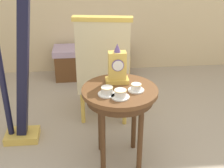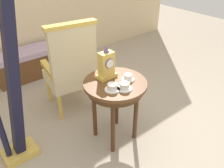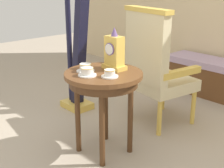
{
  "view_description": "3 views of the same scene",
  "coord_description": "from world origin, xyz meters",
  "px_view_note": "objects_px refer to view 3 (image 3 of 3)",
  "views": [
    {
      "loc": [
        -0.36,
        -2.01,
        1.73
      ],
      "look_at": [
        -0.15,
        0.1,
        0.73
      ],
      "focal_mm": 47.54,
      "sensor_mm": 36.0,
      "label": 1
    },
    {
      "loc": [
        -1.32,
        -1.38,
        1.86
      ],
      "look_at": [
        -0.15,
        0.06,
        0.71
      ],
      "focal_mm": 37.89,
      "sensor_mm": 36.0,
      "label": 2
    },
    {
      "loc": [
        1.71,
        -1.47,
        1.41
      ],
      "look_at": [
        -0.07,
        0.17,
        0.58
      ],
      "focal_mm": 51.3,
      "sensor_mm": 36.0,
      "label": 3
    }
  ],
  "objects_px": {
    "mantel_clock": "(114,53)",
    "window_bench": "(208,76)",
    "teacup_left": "(86,68)",
    "teacup_right": "(87,72)",
    "teacup_center": "(110,74)",
    "side_table": "(104,83)",
    "armchair": "(155,66)",
    "harp": "(77,47)"
  },
  "relations": [
    {
      "from": "side_table",
      "to": "teacup_right",
      "type": "xyz_separation_m",
      "value": [
        -0.01,
        -0.15,
        0.12
      ]
    },
    {
      "from": "teacup_left",
      "to": "window_bench",
      "type": "xyz_separation_m",
      "value": [
        -0.06,
        1.95,
        -0.5
      ]
    },
    {
      "from": "side_table",
      "to": "teacup_center",
      "type": "xyz_separation_m",
      "value": [
        0.12,
        -0.05,
        0.12
      ]
    },
    {
      "from": "side_table",
      "to": "harp",
      "type": "relative_size",
      "value": 0.4
    },
    {
      "from": "teacup_center",
      "to": "armchair",
      "type": "distance_m",
      "value": 0.79
    },
    {
      "from": "teacup_left",
      "to": "mantel_clock",
      "type": "xyz_separation_m",
      "value": [
        0.1,
        0.21,
        0.11
      ]
    },
    {
      "from": "teacup_center",
      "to": "teacup_left",
      "type": "bearing_deg",
      "value": -169.18
    },
    {
      "from": "mantel_clock",
      "to": "window_bench",
      "type": "bearing_deg",
      "value": 95.46
    },
    {
      "from": "teacup_right",
      "to": "mantel_clock",
      "type": "xyz_separation_m",
      "value": [
        0.01,
        0.27,
        0.11
      ]
    },
    {
      "from": "teacup_right",
      "to": "window_bench",
      "type": "bearing_deg",
      "value": 94.56
    },
    {
      "from": "teacup_right",
      "to": "teacup_center",
      "type": "xyz_separation_m",
      "value": [
        0.14,
        0.1,
        -0.0
      ]
    },
    {
      "from": "teacup_center",
      "to": "window_bench",
      "type": "distance_m",
      "value": 1.99
    },
    {
      "from": "teacup_right",
      "to": "side_table",
      "type": "bearing_deg",
      "value": 84.3
    },
    {
      "from": "side_table",
      "to": "window_bench",
      "type": "distance_m",
      "value": 1.91
    },
    {
      "from": "armchair",
      "to": "window_bench",
      "type": "relative_size",
      "value": 1.09
    },
    {
      "from": "teacup_left",
      "to": "side_table",
      "type": "bearing_deg",
      "value": 39.27
    },
    {
      "from": "armchair",
      "to": "harp",
      "type": "distance_m",
      "value": 0.87
    },
    {
      "from": "side_table",
      "to": "teacup_left",
      "type": "xyz_separation_m",
      "value": [
        -0.11,
        -0.09,
        0.12
      ]
    },
    {
      "from": "teacup_center",
      "to": "armchair",
      "type": "xyz_separation_m",
      "value": [
        -0.2,
        0.76,
        -0.13
      ]
    },
    {
      "from": "teacup_right",
      "to": "armchair",
      "type": "distance_m",
      "value": 0.87
    },
    {
      "from": "armchair",
      "to": "teacup_center",
      "type": "bearing_deg",
      "value": -75.53
    },
    {
      "from": "harp",
      "to": "teacup_right",
      "type": "bearing_deg",
      "value": -32.17
    },
    {
      "from": "teacup_left",
      "to": "window_bench",
      "type": "bearing_deg",
      "value": 91.91
    },
    {
      "from": "teacup_right",
      "to": "armchair",
      "type": "height_order",
      "value": "armchair"
    },
    {
      "from": "window_bench",
      "to": "armchair",
      "type": "bearing_deg",
      "value": -84.93
    },
    {
      "from": "side_table",
      "to": "mantel_clock",
      "type": "distance_m",
      "value": 0.26
    },
    {
      "from": "window_bench",
      "to": "harp",
      "type": "bearing_deg",
      "value": -115.49
    },
    {
      "from": "side_table",
      "to": "teacup_center",
      "type": "distance_m",
      "value": 0.18
    },
    {
      "from": "teacup_left",
      "to": "teacup_right",
      "type": "bearing_deg",
      "value": -31.67
    },
    {
      "from": "teacup_left",
      "to": "window_bench",
      "type": "height_order",
      "value": "teacup_left"
    },
    {
      "from": "side_table",
      "to": "teacup_right",
      "type": "distance_m",
      "value": 0.19
    },
    {
      "from": "side_table",
      "to": "armchair",
      "type": "distance_m",
      "value": 0.72
    },
    {
      "from": "armchair",
      "to": "window_bench",
      "type": "xyz_separation_m",
      "value": [
        -0.1,
        1.15,
        -0.37
      ]
    },
    {
      "from": "teacup_center",
      "to": "mantel_clock",
      "type": "height_order",
      "value": "mantel_clock"
    },
    {
      "from": "side_table",
      "to": "teacup_center",
      "type": "height_order",
      "value": "teacup_center"
    },
    {
      "from": "teacup_center",
      "to": "harp",
      "type": "relative_size",
      "value": 0.07
    },
    {
      "from": "window_bench",
      "to": "mantel_clock",
      "type": "bearing_deg",
      "value": -84.54
    },
    {
      "from": "teacup_center",
      "to": "armchair",
      "type": "bearing_deg",
      "value": 104.47
    },
    {
      "from": "side_table",
      "to": "armchair",
      "type": "bearing_deg",
      "value": 95.86
    },
    {
      "from": "teacup_left",
      "to": "harp",
      "type": "relative_size",
      "value": 0.08
    },
    {
      "from": "teacup_right",
      "to": "window_bench",
      "type": "distance_m",
      "value": 2.08
    },
    {
      "from": "teacup_right",
      "to": "harp",
      "type": "bearing_deg",
      "value": 147.83
    }
  ]
}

